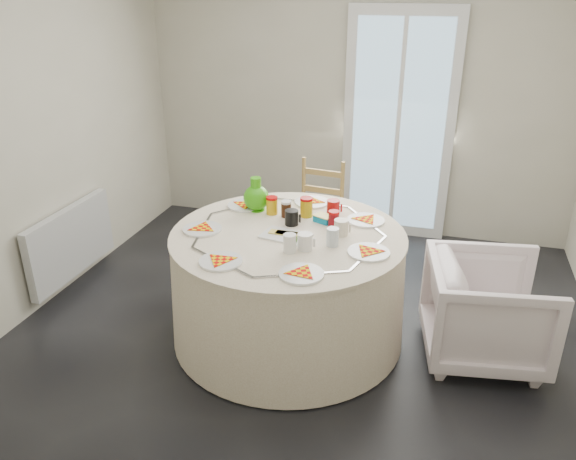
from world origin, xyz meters
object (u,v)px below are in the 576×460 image
(table, at_px, (288,287))
(armchair, at_px, (488,304))
(radiator, at_px, (71,242))
(wooden_chair, at_px, (316,214))
(green_pitcher, at_px, (256,198))

(table, relative_size, armchair, 2.10)
(radiator, bearing_deg, table, -6.28)
(wooden_chair, relative_size, armchair, 1.21)
(radiator, height_order, green_pitcher, green_pitcher)
(radiator, relative_size, table, 0.63)
(wooden_chair, bearing_deg, radiator, -147.16)
(wooden_chair, distance_m, armchair, 1.68)
(wooden_chair, bearing_deg, green_pitcher, -102.50)
(radiator, xyz_separation_m, armchair, (3.15, -0.09, 0.01))
(radiator, relative_size, armchair, 1.33)
(table, xyz_separation_m, wooden_chair, (-0.07, 1.09, 0.09))
(wooden_chair, bearing_deg, armchair, -28.96)
(radiator, distance_m, green_pitcher, 1.60)
(table, distance_m, wooden_chair, 1.09)
(armchair, bearing_deg, green_pitcher, 73.73)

